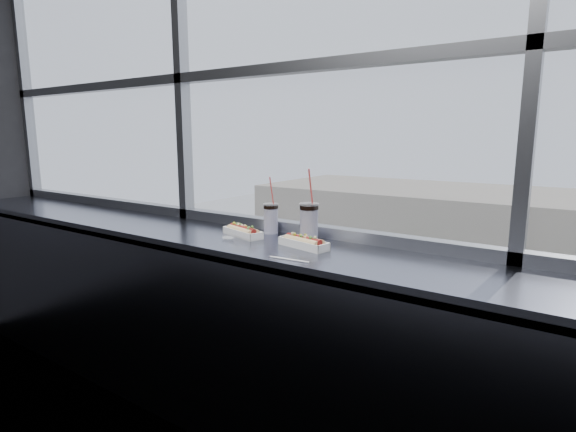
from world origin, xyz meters
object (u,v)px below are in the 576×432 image
Objects in this scene: soda_cup_left at (271,217)px; loose_straw at (289,259)px; tree_left at (407,273)px; car_near_a at (257,348)px; car_far_b at (552,354)px; car_near_b at (389,390)px; hotdog_tray_left at (243,231)px; hotdog_tray_right at (304,242)px; wrapper at (228,238)px; soda_cup_right at (309,220)px; pedestrian_b at (518,326)px; car_far_a at (394,317)px.

soda_cup_left is 1.65× the size of loose_straw.
loose_straw is 31.26m from tree_left.
loose_straw reaches higher than car_near_a.
car_far_b is 9.93m from car_near_b.
hotdog_tray_left is 26.59m from car_far_b.
hotdog_tray_right is 0.04× the size of car_near_a.
wrapper reaches higher than car_near_b.
hotdog_tray_left is 20.23m from car_near_b.
car_near_a is 1.45× the size of tree_left.
car_far_b is at bearing -33.01° from car_near_b.
car_far_b is (0.76, 24.35, -10.89)m from wrapper.
car_far_b is (0.39, 24.13, -10.99)m from soda_cup_right.
loose_straw is (0.40, -0.40, -0.09)m from soda_cup_left.
car_near_b is 3.54× the size of pedestrian_b.
hotdog_tray_left is 0.88× the size of soda_cup_left.
pedestrian_b is at bearing -3.50° from tree_left.
hotdog_tray_right is 0.04× the size of car_far_a.
hotdog_tray_right is at bearing -86.53° from pedestrian_b.
car_near_b is (-5.88, -8.00, -0.02)m from car_far_b.
wrapper is 0.01× the size of car_far_a.
wrapper is at bearing -73.14° from tree_left.
hotdog_tray_left is 1.46× the size of loose_straw.
hotdog_tray_right is 0.43m from wrapper.
pedestrian_b is at bearing 92.60° from wrapper.
soda_cup_right is 29.91m from pedestrian_b.
hotdog_tray_right reaches higher than wrapper.
hotdog_tray_left reaches higher than car_far_b.
soda_cup_right reaches higher than hotdog_tray_left.
hotdog_tray_right is at bearing -133.86° from car_near_a.
hotdog_tray_left is at bearing -163.18° from soda_cup_right.
hotdog_tray_left is at bearing -119.15° from soda_cup_left.
loose_straw is 0.03× the size of car_far_b.
soda_cup_right reaches higher than wrapper.
tree_left is at bearing 19.45° from car_near_b.
car_near_a is at bearing 114.74° from car_far_b.
car_near_b is at bearing -155.25° from car_far_a.
wrapper reaches higher than loose_straw.
soda_cup_left reaches higher than car_near_b.
tree_left reaches higher than car_far_b.
loose_straw is 0.10× the size of pedestrian_b.
loose_straw reaches higher than tree_left.
hotdog_tray_left is 0.54m from loose_straw.
loose_straw reaches higher than car_far_b.
car_far_b is 3.60× the size of pedestrian_b.
soda_cup_right is 0.40m from loose_straw.
hotdog_tray_left is at bearing 84.11° from wrapper.
soda_cup_left is 0.05× the size of car_near_a.
car_far_b is at bearing 89.06° from soda_cup_right.
loose_straw is at bearing -71.65° from soda_cup_right.
tree_left is (4.18, 12.00, 1.87)m from car_near_a.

